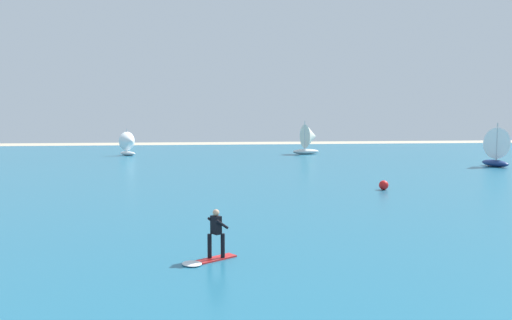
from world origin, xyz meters
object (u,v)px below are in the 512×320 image
(kitesurfer, at_px, (211,242))
(sailboat_outermost, at_px, (129,143))
(sailboat_anchored_offshore, at_px, (310,139))
(marker_buoy, at_px, (384,185))
(sailboat_trailing, at_px, (492,146))

(kitesurfer, height_order, sailboat_outermost, sailboat_outermost)
(sailboat_anchored_offshore, xyz_separation_m, sailboat_outermost, (-24.68, 0.63, -0.49))
(sailboat_anchored_offshore, relative_size, marker_buoy, 7.38)
(marker_buoy, bearing_deg, sailboat_trailing, 39.46)
(sailboat_anchored_offshore, relative_size, sailboat_outermost, 1.30)
(sailboat_anchored_offshore, distance_m, sailboat_outermost, 24.69)
(sailboat_anchored_offshore, bearing_deg, sailboat_outermost, 178.53)
(kitesurfer, bearing_deg, sailboat_trailing, 44.40)
(sailboat_trailing, distance_m, sailboat_anchored_offshore, 24.81)
(marker_buoy, bearing_deg, sailboat_outermost, 119.61)
(sailboat_outermost, height_order, marker_buoy, sailboat_outermost)
(kitesurfer, bearing_deg, marker_buoy, 50.37)
(sailboat_outermost, bearing_deg, marker_buoy, -60.39)
(sailboat_anchored_offshore, xyz_separation_m, marker_buoy, (-4.19, -35.42, -1.82))
(kitesurfer, relative_size, sailboat_anchored_offshore, 0.42)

